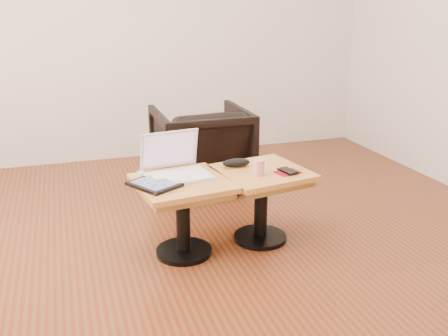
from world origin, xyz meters
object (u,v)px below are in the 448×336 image
object	(u,v)px
striped_cup	(258,167)
side_table_left	(183,199)
laptop	(176,168)
side_table_right	(261,188)
armchair	(201,148)

from	to	relation	value
striped_cup	side_table_left	bearing A→B (deg)	174.67
laptop	striped_cup	world-z (taller)	laptop
striped_cup	laptop	bearing A→B (deg)	163.89
laptop	striped_cup	xyz separation A→B (m)	(0.47, -0.13, -0.00)
side_table_right	laptop	xyz separation A→B (m)	(-0.52, 0.06, 0.17)
side_table_right	striped_cup	world-z (taller)	striped_cup
side_table_right	striped_cup	bearing A→B (deg)	-135.03
side_table_right	armchair	distance (m)	1.04
side_table_left	laptop	bearing A→B (deg)	91.49
armchair	laptop	bearing A→B (deg)	66.45
laptop	armchair	xyz separation A→B (m)	(0.42, 0.98, -0.18)
side_table_right	armchair	size ratio (longest dim) A/B	0.81
striped_cup	armchair	size ratio (longest dim) A/B	0.13
striped_cup	armchair	world-z (taller)	armchair
side_table_right	armchair	world-z (taller)	armchair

